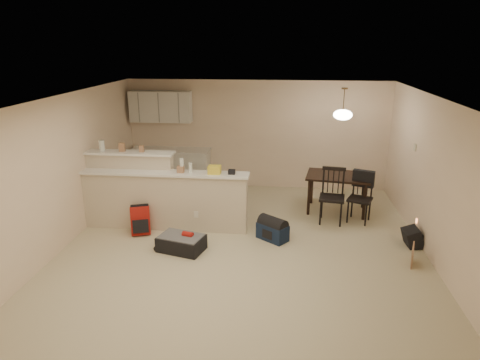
# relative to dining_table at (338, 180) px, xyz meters

# --- Properties ---
(room) EXTENTS (7.00, 7.02, 2.50)m
(room) POSITION_rel_dining_table_xyz_m (-1.73, -2.08, 0.57)
(room) COLOR beige
(room) RESTS_ON ground
(breakfast_bar) EXTENTS (3.08, 0.58, 1.39)m
(breakfast_bar) POSITION_rel_dining_table_xyz_m (-3.49, -1.10, -0.07)
(breakfast_bar) COLOR beige
(breakfast_bar) RESTS_ON ground
(upper_cabinets) EXTENTS (1.40, 0.34, 0.70)m
(upper_cabinets) POSITION_rel_dining_table_xyz_m (-3.93, 1.24, 1.22)
(upper_cabinets) COLOR white
(upper_cabinets) RESTS_ON room
(kitchen_counter) EXTENTS (1.80, 0.60, 0.90)m
(kitchen_counter) POSITION_rel_dining_table_xyz_m (-3.73, 1.11, -0.23)
(kitchen_counter) COLOR white
(kitchen_counter) RESTS_ON ground
(thermostat) EXTENTS (0.02, 0.12, 0.12)m
(thermostat) POSITION_rel_dining_table_xyz_m (1.25, -0.53, 0.82)
(thermostat) COLOR beige
(thermostat) RESTS_ON room
(jar) EXTENTS (0.10, 0.10, 0.20)m
(jar) POSITION_rel_dining_table_xyz_m (-4.44, -0.96, 0.81)
(jar) COLOR silver
(jar) RESTS_ON breakfast_bar
(cereal_box) EXTENTS (0.10, 0.07, 0.16)m
(cereal_box) POSITION_rel_dining_table_xyz_m (-4.06, -0.96, 0.79)
(cereal_box) COLOR #A67655
(cereal_box) RESTS_ON breakfast_bar
(small_box) EXTENTS (0.08, 0.06, 0.12)m
(small_box) POSITION_rel_dining_table_xyz_m (-3.69, -0.96, 0.77)
(small_box) COLOR #A67655
(small_box) RESTS_ON breakfast_bar
(bottle_a) EXTENTS (0.07, 0.07, 0.26)m
(bottle_a) POSITION_rel_dining_table_xyz_m (-2.90, -1.18, 0.54)
(bottle_a) COLOR silver
(bottle_a) RESTS_ON breakfast_bar
(bottle_b) EXTENTS (0.06, 0.06, 0.18)m
(bottle_b) POSITION_rel_dining_table_xyz_m (-2.74, -1.18, 0.50)
(bottle_b) COLOR silver
(bottle_b) RESTS_ON breakfast_bar
(bag_lump) EXTENTS (0.22, 0.18, 0.14)m
(bag_lump) POSITION_rel_dining_table_xyz_m (-2.31, -1.18, 0.48)
(bag_lump) COLOR #A67655
(bag_lump) RESTS_ON breakfast_bar
(pouch) EXTENTS (0.12, 0.10, 0.08)m
(pouch) POSITION_rel_dining_table_xyz_m (-2.00, -1.18, 0.45)
(pouch) COLOR #A67655
(pouch) RESTS_ON breakfast_bar
(extra_item_x) EXTENTS (0.12, 0.10, 0.12)m
(extra_item_x) POSITION_rel_dining_table_xyz_m (-2.92, -1.18, 0.47)
(extra_item_x) COLOR #A67655
(extra_item_x) RESTS_ON breakfast_bar
(dining_table) EXTENTS (1.34, 0.99, 0.77)m
(dining_table) POSITION_rel_dining_table_xyz_m (0.00, 0.00, 0.00)
(dining_table) COLOR black
(dining_table) RESTS_ON ground
(pendant_lamp) EXTENTS (0.36, 0.36, 0.62)m
(pendant_lamp) POSITION_rel_dining_table_xyz_m (0.00, -0.00, 1.31)
(pendant_lamp) COLOR brown
(pendant_lamp) RESTS_ON room
(dining_chair_near) EXTENTS (0.52, 0.50, 1.05)m
(dining_chair_near) POSITION_rel_dining_table_xyz_m (-0.17, -0.60, -0.15)
(dining_chair_near) COLOR black
(dining_chair_near) RESTS_ON ground
(dining_chair_far) EXTENTS (0.54, 0.53, 0.96)m
(dining_chair_far) POSITION_rel_dining_table_xyz_m (0.37, -0.50, -0.20)
(dining_chair_far) COLOR black
(dining_chair_far) RESTS_ON ground
(suitcase) EXTENTS (0.83, 0.65, 0.25)m
(suitcase) POSITION_rel_dining_table_xyz_m (-2.75, -2.03, -0.55)
(suitcase) COLOR black
(suitcase) RESTS_ON ground
(red_backpack) EXTENTS (0.39, 0.31, 0.50)m
(red_backpack) POSITION_rel_dining_table_xyz_m (-3.63, -1.47, -0.42)
(red_backpack) COLOR #AB1913
(red_backpack) RESTS_ON ground
(navy_duffel) EXTENTS (0.60, 0.55, 0.29)m
(navy_duffel) POSITION_rel_dining_table_xyz_m (-1.25, -1.47, -0.53)
(navy_duffel) COLOR #13213D
(navy_duffel) RESTS_ON ground
(black_daypack) EXTENTS (0.27, 0.36, 0.31)m
(black_daypack) POSITION_rel_dining_table_xyz_m (1.12, -1.47, -0.52)
(black_daypack) COLOR black
(black_daypack) RESTS_ON ground
(cardboard_sheet) EXTENTS (0.13, 0.38, 0.30)m
(cardboard_sheet) POSITION_rel_dining_table_xyz_m (0.94, -2.14, -0.53)
(cardboard_sheet) COLOR #A67655
(cardboard_sheet) RESTS_ON ground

